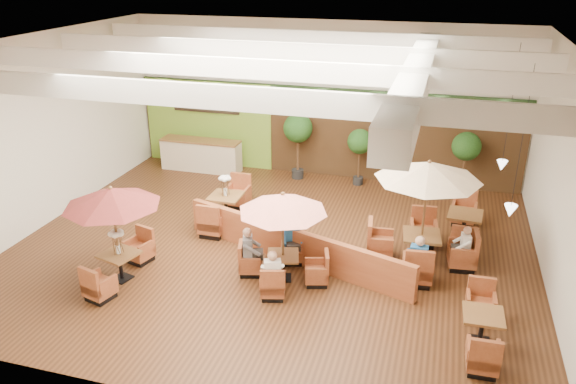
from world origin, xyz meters
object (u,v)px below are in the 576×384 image
(table_0, at_px, (113,210))
(table_3, at_px, (226,205))
(table_2, at_px, (426,195))
(diner_4, at_px, (464,243))
(table_5, at_px, (464,227))
(diner_3, at_px, (419,255))
(topiary_1, at_px, (360,144))
(diner_2, at_px, (250,247))
(table_1, at_px, (283,220))
(service_counter, at_px, (201,155))
(topiary_2, at_px, (466,149))
(diner_0, at_px, (272,269))
(table_4, at_px, (481,329))
(topiary_0, at_px, (298,131))
(diner_1, at_px, (292,236))
(booth_divider, at_px, (293,245))

(table_0, relative_size, table_3, 0.92)
(table_2, height_order, table_3, table_2)
(table_2, xyz_separation_m, diner_4, (1.05, 0.00, -1.20))
(table_5, relative_size, diner_3, 3.24)
(topiary_1, distance_m, diner_2, 7.00)
(table_1, relative_size, table_5, 0.87)
(service_counter, distance_m, diner_4, 10.57)
(service_counter, height_order, topiary_1, topiary_1)
(topiary_2, bearing_deg, diner_0, -119.06)
(table_4, relative_size, diner_0, 3.03)
(table_0, distance_m, table_3, 4.30)
(table_3, bearing_deg, topiary_0, 73.09)
(table_2, bearing_deg, table_1, -157.57)
(diner_0, distance_m, diner_2, 1.21)
(topiary_1, height_order, diner_2, topiary_1)
(service_counter, bearing_deg, diner_1, -48.05)
(table_0, height_order, topiary_1, table_0)
(table_1, bearing_deg, table_3, 117.86)
(booth_divider, height_order, diner_0, diner_0)
(table_2, bearing_deg, booth_divider, -171.31)
(table_1, height_order, diner_1, table_1)
(booth_divider, relative_size, table_3, 2.46)
(table_5, bearing_deg, topiary_0, 154.75)
(table_4, bearing_deg, topiary_1, 114.26)
(diner_0, bearing_deg, diner_3, 5.16)
(table_1, distance_m, diner_4, 4.70)
(booth_divider, distance_m, topiary_0, 6.19)
(topiary_1, height_order, diner_0, topiary_1)
(table_5, bearing_deg, diner_0, -130.21)
(table_3, bearing_deg, table_5, 4.71)
(table_0, xyz_separation_m, diner_3, (7.09, 1.83, -1.12))
(table_1, bearing_deg, topiary_2, 42.27)
(table_2, height_order, table_5, table_2)
(table_1, bearing_deg, diner_2, 164.32)
(table_4, bearing_deg, table_3, 149.35)
(booth_divider, xyz_separation_m, diner_4, (4.27, 0.86, 0.26))
(topiary_1, xyz_separation_m, diner_0, (-0.75, -7.64, -0.74))
(table_1, xyz_separation_m, table_4, (4.66, -1.29, -1.28))
(table_0, xyz_separation_m, topiary_0, (2.41, 7.90, -0.12))
(topiary_2, bearing_deg, table_1, -122.05)
(table_1, relative_size, topiary_0, 1.01)
(booth_divider, xyz_separation_m, topiary_1, (0.75, 5.88, 1.02))
(diner_1, distance_m, diner_2, 1.21)
(topiary_0, distance_m, topiary_1, 2.23)
(diner_0, bearing_deg, table_0, 163.13)
(table_3, xyz_separation_m, table_4, (7.28, -4.04, -0.16))
(booth_divider, distance_m, diner_2, 1.28)
(diner_0, bearing_deg, service_counter, 103.88)
(table_2, relative_size, diner_2, 3.46)
(diner_2, bearing_deg, service_counter, -164.96)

